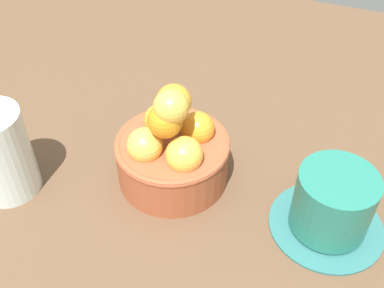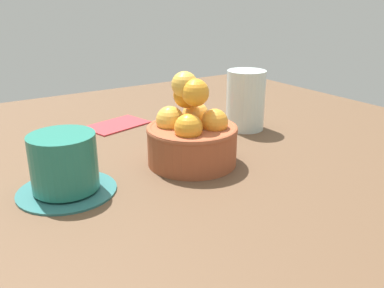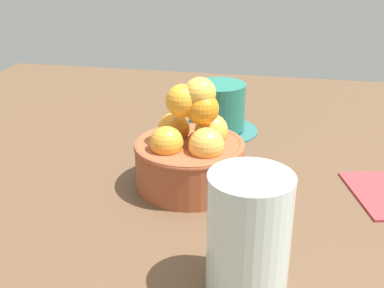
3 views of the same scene
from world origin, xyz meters
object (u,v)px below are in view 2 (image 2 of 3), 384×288
object	(u,v)px
coffee_cup	(64,166)
water_glass	(245,100)
terracotta_bowl	(192,134)
folded_napkin	(117,124)

from	to	relation	value
coffee_cup	water_glass	size ratio (longest dim) A/B	1.15
terracotta_bowl	water_glass	xyz separation A→B (cm)	(-18.37, -9.05, 0.93)
water_glass	folded_napkin	size ratio (longest dim) A/B	0.96
coffee_cup	folded_napkin	size ratio (longest dim) A/B	1.10
water_glass	coffee_cup	bearing A→B (deg)	12.43
water_glass	folded_napkin	xyz separation A→B (cm)	(20.53, -15.43, -5.46)
coffee_cup	folded_napkin	bearing A→B (deg)	-126.34
terracotta_bowl	coffee_cup	xyz separation A→B (cm)	(19.67, -0.66, -1.08)
terracotta_bowl	folded_napkin	xyz separation A→B (cm)	(2.15, -24.48, -4.53)
folded_napkin	coffee_cup	bearing A→B (deg)	53.66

